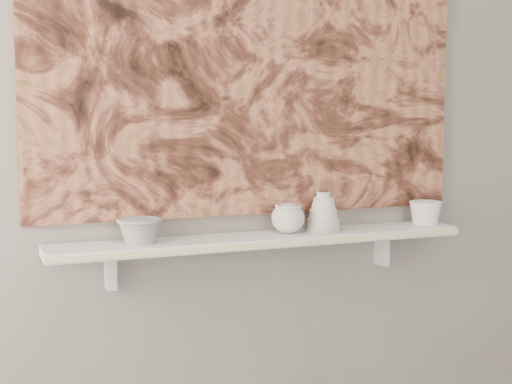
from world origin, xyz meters
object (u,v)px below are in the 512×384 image
bowl_white (425,213)px  shelf (264,239)px  bell_vessel (323,211)px  cup_cream (288,218)px  painting (255,48)px  bowl_grey (139,230)px

bowl_white → shelf: bearing=180.0°
shelf → bell_vessel: size_ratio=10.42×
cup_cream → bell_vessel: (0.13, 0.00, 0.02)m
shelf → cup_cream: 0.11m
shelf → bell_vessel: bell_vessel is taller
shelf → bell_vessel: 0.23m
cup_cream → bell_vessel: size_ratio=0.82×
shelf → cup_cream: bearing=0.0°
cup_cream → bell_vessel: bell_vessel is taller
painting → cup_cream: painting is taller
cup_cream → bowl_grey: bearing=180.0°
shelf → bowl_white: (0.63, 0.00, 0.06)m
bowl_white → bell_vessel: bearing=180.0°
bowl_grey → bowl_white: 1.04m
painting → bell_vessel: painting is taller
bowl_grey → bell_vessel: bell_vessel is taller
shelf → bowl_grey: size_ratio=10.16×
cup_cream → bowl_white: bearing=0.0°
shelf → bowl_white: 0.63m
bowl_grey → bowl_white: size_ratio=1.18×
painting → cup_cream: bearing=-43.0°
shelf → cup_cream: cup_cream is taller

